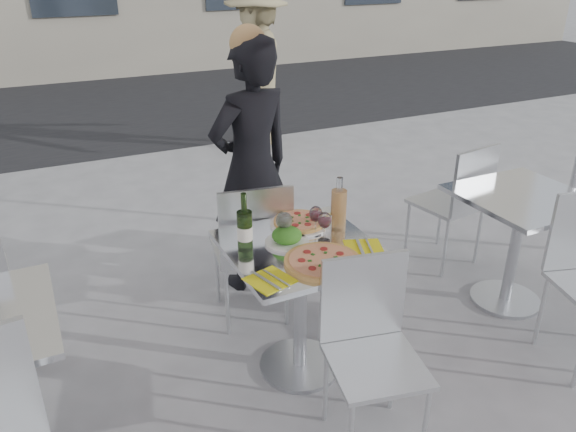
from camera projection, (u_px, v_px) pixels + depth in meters
name	position (u px, v px, depth m)	size (l,w,h in m)	color
ground	(300.00, 366.00, 3.08)	(80.00, 80.00, 0.00)	slate
street_asphalt	(105.00, 106.00, 8.39)	(24.00, 5.00, 0.00)	black
main_table	(301.00, 283.00, 2.85)	(0.72, 0.72, 0.75)	#B7BABF
side_table_right	(519.00, 226.00, 3.44)	(0.72, 0.72, 0.75)	#B7BABF
chair_far	(253.00, 243.00, 3.23)	(0.48, 0.49, 0.92)	silver
chair_near	(370.00, 337.00, 2.48)	(0.47, 0.48, 0.88)	silver
side_chair_rfar	(459.00, 196.00, 3.86)	(0.48, 0.49, 0.91)	silver
woman_diner	(252.00, 168.00, 3.56)	(0.60, 0.39, 1.65)	black
pedestrian_b	(257.00, 68.00, 6.21)	(1.18, 0.68, 1.82)	tan
pizza_near	(323.00, 261.00, 2.60)	(0.36, 0.36, 0.02)	#E5A359
pizza_far	(299.00, 222.00, 2.97)	(0.31, 0.31, 0.03)	white
salad_plate	(287.00, 237.00, 2.77)	(0.22, 0.22, 0.09)	white
wine_bottle	(245.00, 228.00, 2.68)	(0.07, 0.08, 0.29)	#2F4E1D
carafe	(339.00, 209.00, 2.88)	(0.08, 0.08, 0.29)	#E8AC63
sugar_shaker	(327.00, 220.00, 2.91)	(0.06, 0.06, 0.11)	white
wineglass_white_a	(285.00, 222.00, 2.76)	(0.07, 0.07, 0.16)	white
wineglass_white_b	(283.00, 221.00, 2.77)	(0.07, 0.07, 0.16)	white
wineglass_red_a	(325.00, 221.00, 2.77)	(0.07, 0.07, 0.16)	white
wineglass_red_b	(316.00, 215.00, 2.83)	(0.07, 0.07, 0.16)	white
napkin_left	(270.00, 280.00, 2.47)	(0.22, 0.22, 0.01)	yellow
napkin_right	(364.00, 248.00, 2.74)	(0.23, 0.23, 0.01)	yellow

